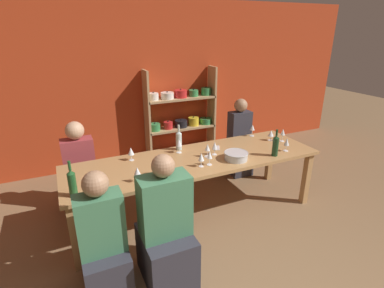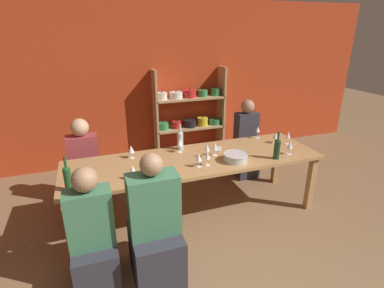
{
  "view_description": "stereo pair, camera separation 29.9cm",
  "coord_description": "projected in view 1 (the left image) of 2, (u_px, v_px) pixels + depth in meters",
  "views": [
    {
      "loc": [
        -1.24,
        -1.14,
        2.23
      ],
      "look_at": [
        0.18,
        1.94,
        0.92
      ],
      "focal_mm": 28.0,
      "sensor_mm": 36.0,
      "label": 1
    },
    {
      "loc": [
        -0.96,
        -1.25,
        2.23
      ],
      "look_at": [
        0.18,
        1.94,
        0.92
      ],
      "focal_mm": 28.0,
      "sensor_mm": 36.0,
      "label": 2
    }
  ],
  "objects": [
    {
      "name": "wine_bottle_green",
      "position": [
        179.0,
        140.0,
        3.82
      ],
      "size": [
        0.08,
        0.08,
        0.33
      ],
      "color": "#B2C6C1",
      "rests_on": "dining_table"
    },
    {
      "name": "wine_glass_white_b",
      "position": [
        215.0,
        146.0,
        3.67
      ],
      "size": [
        0.07,
        0.07,
        0.17
      ],
      "color": "white",
      "rests_on": "dining_table"
    },
    {
      "name": "wall_back_red",
      "position": [
        135.0,
        85.0,
        5.01
      ],
      "size": [
        8.8,
        0.06,
        2.7
      ],
      "color": "#B23819",
      "rests_on": "ground_plane"
    },
    {
      "name": "person_near_b",
      "position": [
        104.0,
        249.0,
        2.61
      ],
      "size": [
        0.39,
        0.49,
        1.19
      ],
      "color": "#2D2D38",
      "rests_on": "ground_plane"
    },
    {
      "name": "person_near_a",
      "position": [
        166.0,
        236.0,
        2.73
      ],
      "size": [
        0.45,
        0.56,
        1.27
      ],
      "color": "#2D2D38",
      "rests_on": "ground_plane"
    },
    {
      "name": "wine_glass_white_a",
      "position": [
        210.0,
        155.0,
        3.39
      ],
      "size": [
        0.06,
        0.06,
        0.17
      ],
      "color": "white",
      "rests_on": "dining_table"
    },
    {
      "name": "wine_bottle_dark",
      "position": [
        72.0,
        183.0,
        2.74
      ],
      "size": [
        0.07,
        0.07,
        0.36
      ],
      "color": "#1E4C23",
      "rests_on": "dining_table"
    },
    {
      "name": "wine_glass_red_i",
      "position": [
        179.0,
        143.0,
        3.72
      ],
      "size": [
        0.08,
        0.08,
        0.18
      ],
      "color": "white",
      "rests_on": "dining_table"
    },
    {
      "name": "wine_glass_empty_a",
      "position": [
        271.0,
        133.0,
        4.15
      ],
      "size": [
        0.08,
        0.08,
        0.15
      ],
      "color": "white",
      "rests_on": "dining_table"
    },
    {
      "name": "cell_phone",
      "position": [
        217.0,
        148.0,
        3.91
      ],
      "size": [
        0.13,
        0.17,
        0.01
      ],
      "color": "silver",
      "rests_on": "dining_table"
    },
    {
      "name": "dining_table",
      "position": [
        195.0,
        164.0,
        3.63
      ],
      "size": [
        3.08,
        0.93,
        0.77
      ],
      "color": "#AD7F4C",
      "rests_on": "ground_plane"
    },
    {
      "name": "wine_bottle_amber",
      "position": [
        275.0,
        145.0,
        3.63
      ],
      "size": [
        0.07,
        0.07,
        0.34
      ],
      "color": "#19381E",
      "rests_on": "dining_table"
    },
    {
      "name": "person_far_b",
      "position": [
        238.0,
        146.0,
        4.82
      ],
      "size": [
        0.35,
        0.43,
        1.24
      ],
      "rotation": [
        0.0,
        0.0,
        3.14
      ],
      "color": "#2D2D38",
      "rests_on": "ground_plane"
    },
    {
      "name": "wine_glass_red_a",
      "position": [
        137.0,
        172.0,
        3.01
      ],
      "size": [
        0.07,
        0.07,
        0.16
      ],
      "color": "white",
      "rests_on": "dining_table"
    },
    {
      "name": "wine_glass_red_d",
      "position": [
        283.0,
        132.0,
        4.11
      ],
      "size": [
        0.07,
        0.07,
        0.18
      ],
      "color": "white",
      "rests_on": "dining_table"
    },
    {
      "name": "wine_glass_red_f",
      "position": [
        287.0,
        142.0,
        3.78
      ],
      "size": [
        0.06,
        0.06,
        0.18
      ],
      "color": "white",
      "rests_on": "dining_table"
    },
    {
      "name": "wine_glass_red_e",
      "position": [
        201.0,
        157.0,
        3.35
      ],
      "size": [
        0.07,
        0.07,
        0.16
      ],
      "color": "white",
      "rests_on": "dining_table"
    },
    {
      "name": "wine_glass_red_h",
      "position": [
        252.0,
        128.0,
        4.31
      ],
      "size": [
        0.07,
        0.07,
        0.17
      ],
      "color": "white",
      "rests_on": "dining_table"
    },
    {
      "name": "mixing_bowl",
      "position": [
        236.0,
        155.0,
        3.56
      ],
      "size": [
        0.29,
        0.29,
        0.09
      ],
      "color": "#B7BABC",
      "rests_on": "dining_table"
    },
    {
      "name": "wine_glass_red_g",
      "position": [
        157.0,
        165.0,
        3.17
      ],
      "size": [
        0.07,
        0.07,
        0.16
      ],
      "color": "white",
      "rests_on": "dining_table"
    },
    {
      "name": "wine_glass_red_b",
      "position": [
        131.0,
        152.0,
        3.51
      ],
      "size": [
        0.07,
        0.07,
        0.16
      ],
      "color": "white",
      "rests_on": "dining_table"
    },
    {
      "name": "person_far_a",
      "position": [
        81.0,
        175.0,
        3.93
      ],
      "size": [
        0.39,
        0.49,
        1.17
      ],
      "rotation": [
        0.0,
        0.0,
        3.14
      ],
      "color": "#2D2D38",
      "rests_on": "ground_plane"
    },
    {
      "name": "wine_glass_red_c",
      "position": [
        207.0,
        148.0,
        3.61
      ],
      "size": [
        0.07,
        0.07,
        0.16
      ],
      "color": "white",
      "rests_on": "dining_table"
    },
    {
      "name": "shelf_unit",
      "position": [
        182.0,
        123.0,
        5.38
      ],
      "size": [
        1.27,
        0.3,
        1.61
      ],
      "color": "tan",
      "rests_on": "ground_plane"
    }
  ]
}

